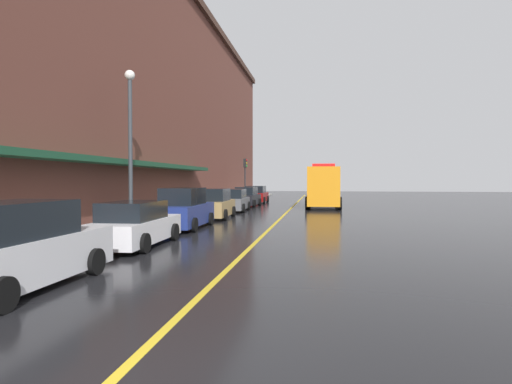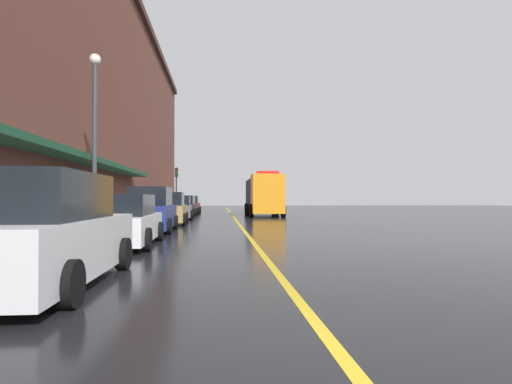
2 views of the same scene
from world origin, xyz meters
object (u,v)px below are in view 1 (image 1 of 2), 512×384
parked_car_5 (247,197)px  street_lamp_left (130,132)px  parked_car_1 (135,225)px  parked_car_6 (256,195)px  traffic_light_near (245,171)px  parked_car_2 (184,210)px  parked_car_3 (214,205)px  utility_truck (323,187)px  parking_meter_0 (243,192)px  parked_car_4 (233,201)px  parking_meter_1 (36,225)px  parked_car_0 (16,249)px

parked_car_5 → street_lamp_left: bearing=175.9°
parked_car_1 → parked_car_6: parked_car_6 is taller
traffic_light_near → parked_car_6: bearing=-41.1°
parked_car_2 → parked_car_5: parked_car_2 is taller
parked_car_3 → utility_truck: utility_truck is taller
parked_car_1 → parking_meter_0: 28.10m
parked_car_2 → parked_car_4: 10.92m
utility_truck → parked_car_2: bearing=-22.1°
parking_meter_1 → street_lamp_left: 7.88m
parked_car_1 → parking_meter_1: bearing=155.3°
parked_car_3 → street_lamp_left: 7.87m
parked_car_4 → parking_meter_1: bearing=173.8°
utility_truck → parking_meter_0: (-7.90, 6.48, -0.61)m
parked_car_1 → parked_car_3: 10.59m
parked_car_0 → parking_meter_1: (-1.46, 2.63, 0.20)m
parked_car_1 → parked_car_2: parked_car_2 is taller
parked_car_5 → parking_meter_0: bearing=15.6°
parking_meter_0 → traffic_light_near: (0.06, 0.71, 2.10)m
parked_car_2 → parked_car_6: 22.22m
parked_car_2 → utility_truck: size_ratio=0.58×
parked_car_1 → parked_car_2: 5.41m
parked_car_1 → parking_meter_0: bearing=1.5°
parking_meter_1 → parked_car_4: bearing=85.9°
parked_car_6 → utility_truck: (6.52, -6.04, 0.88)m
utility_truck → parking_meter_1: utility_truck is taller
parked_car_2 → street_lamp_left: size_ratio=0.67×
traffic_light_near → street_lamp_left: bearing=-91.5°
traffic_light_near → parked_car_0: bearing=-87.7°
parked_car_5 → parking_meter_1: (-1.42, -25.29, 0.28)m
parked_car_2 → traffic_light_near: 23.51m
traffic_light_near → parking_meter_0: bearing=-95.0°
parked_car_3 → parking_meter_1: 13.89m
parked_car_0 → parked_car_6: size_ratio=1.11×
parked_car_1 → parked_car_4: 16.33m
parked_car_2 → parking_meter_1: (-1.35, -8.62, 0.18)m
parked_car_2 → parked_car_5: (0.07, 16.67, -0.10)m
parked_car_4 → traffic_light_near: size_ratio=1.07×
parking_meter_1 → utility_truck: bearing=72.3°
parking_meter_0 → traffic_light_near: 2.21m
parked_car_0 → street_lamp_left: street_lamp_left is taller
parked_car_2 → parked_car_3: size_ratio=1.11×
parked_car_2 → utility_truck: bearing=-22.7°
parked_car_1 → parked_car_3: bearing=-1.8°
parking_meter_0 → parked_car_3: bearing=-85.2°
parked_car_5 → street_lamp_left: (-2.02, -18.18, 3.62)m
parked_car_1 → traffic_light_near: traffic_light_near is taller
parked_car_4 → parked_car_5: size_ratio=1.09×
parked_car_2 → parking_meter_1: 8.73m
street_lamp_left → parked_car_3: bearing=72.8°
parking_meter_1 → parked_car_6: bearing=87.4°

